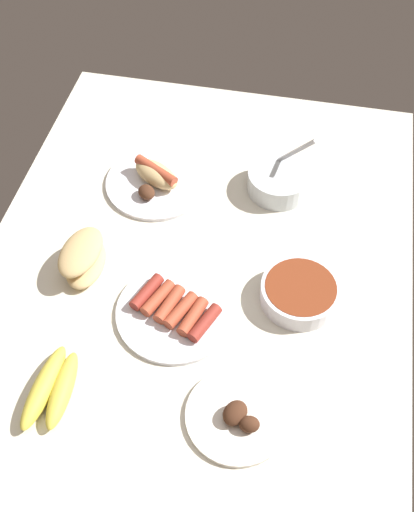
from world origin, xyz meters
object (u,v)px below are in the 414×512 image
(plate_grilled_meat, at_px, (238,416))
(bowl_coleslaw, at_px, (279,180))
(bowl_chili, at_px, (300,292))
(bread_stack, at_px, (83,257))
(banana_bunch, at_px, (52,388))
(plate_hotdog_assembled, at_px, (156,179))
(plate_sausages, at_px, (175,310))

(plate_grilled_meat, bearing_deg, bowl_coleslaw, 0.45)
(bowl_chili, relative_size, bread_stack, 1.11)
(banana_bunch, relative_size, bowl_coleslaw, 1.17)
(bowl_coleslaw, bearing_deg, plate_hotdog_assembled, 98.55)
(banana_bunch, height_order, bowl_chili, bowl_chili)
(plate_hotdog_assembled, xyz_separation_m, bread_stack, (-0.27, 0.09, 0.02))
(banana_bunch, bearing_deg, plate_grilled_meat, -86.76)
(bowl_chili, height_order, bread_stack, bread_stack)
(bowl_coleslaw, height_order, plate_sausages, bowl_coleslaw)
(bowl_coleslaw, bearing_deg, plate_grilled_meat, -179.55)
(bowl_chili, relative_size, plate_sausages, 0.67)
(plate_sausages, bearing_deg, bowl_chili, -70.42)
(bowl_coleslaw, distance_m, bowl_chili, 0.31)
(plate_grilled_meat, relative_size, plate_sausages, 0.78)
(plate_hotdog_assembled, xyz_separation_m, bowl_chili, (-0.26, -0.36, 0.01))
(plate_grilled_meat, relative_size, bread_stack, 1.30)
(plate_hotdog_assembled, relative_size, plate_sausages, 1.01)
(plate_sausages, xyz_separation_m, bread_stack, (0.07, 0.21, 0.02))
(plate_grilled_meat, bearing_deg, banana_bunch, 93.24)
(bowl_chili, bearing_deg, bowl_coleslaw, 15.35)
(bowl_coleslaw, xyz_separation_m, plate_sausages, (-0.38, 0.15, -0.02))
(banana_bunch, bearing_deg, plate_hotdog_assembled, -5.40)
(banana_bunch, xyz_separation_m, bread_stack, (0.28, 0.03, 0.02))
(bowl_chili, height_order, plate_sausages, bowl_chili)
(bowl_coleslaw, relative_size, plate_sausages, 0.63)
(bread_stack, bearing_deg, bowl_chili, -88.55)
(bowl_chili, distance_m, bread_stack, 0.45)
(plate_hotdog_assembled, distance_m, bread_stack, 0.28)
(bread_stack, bearing_deg, banana_bunch, -173.33)
(plate_sausages, distance_m, bread_stack, 0.22)
(plate_hotdog_assembled, height_order, plate_grilled_meat, plate_hotdog_assembled)
(bowl_chili, distance_m, plate_sausages, 0.25)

